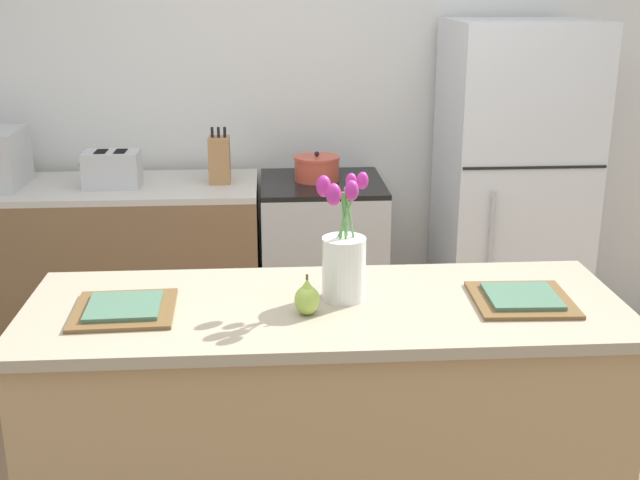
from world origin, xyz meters
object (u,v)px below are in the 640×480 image
at_px(pear_figurine, 307,298).
at_px(plate_setting_right, 522,298).
at_px(knife_block, 219,160).
at_px(refrigerator, 511,193).
at_px(toaster, 112,169).
at_px(cooking_pot, 317,168).
at_px(plate_setting_left, 124,309).
at_px(flower_vase, 343,258).
at_px(stove_range, 322,269).

distance_m(pear_figurine, plate_setting_right, 0.65).
relative_size(pear_figurine, knife_block, 0.45).
bearing_deg(pear_figurine, refrigerator, 56.51).
distance_m(toaster, cooking_pot, 0.98).
xyz_separation_m(plate_setting_right, cooking_pot, (-0.52, 1.65, 0.04)).
bearing_deg(plate_setting_right, plate_setting_left, 180.00).
height_order(pear_figurine, cooking_pot, cooking_pot).
bearing_deg(flower_vase, refrigerator, 57.53).
xyz_separation_m(refrigerator, knife_block, (-1.45, 0.02, 0.19)).
height_order(stove_range, toaster, toaster).
relative_size(flower_vase, pear_figurine, 3.19).
bearing_deg(plate_setting_right, refrigerator, 74.24).
xyz_separation_m(flower_vase, cooking_pot, (0.02, 1.58, -0.08)).
xyz_separation_m(refrigerator, toaster, (-1.95, -0.04, 0.16)).
xyz_separation_m(flower_vase, plate_setting_right, (0.54, -0.06, -0.12)).
distance_m(refrigerator, plate_setting_right, 1.69).
relative_size(pear_figurine, plate_setting_left, 0.41).
bearing_deg(plate_setting_left, knife_block, 83.26).
distance_m(refrigerator, toaster, 1.96).
height_order(plate_setting_left, plate_setting_right, same).
bearing_deg(refrigerator, flower_vase, -122.47).
bearing_deg(plate_setting_left, cooking_pot, 67.93).
bearing_deg(pear_figurine, cooking_pot, 85.47).
height_order(toaster, knife_block, knife_block).
height_order(refrigerator, knife_block, refrigerator).
bearing_deg(stove_range, pear_figurine, -95.42).
relative_size(plate_setting_left, cooking_pot, 1.33).
height_order(refrigerator, plate_setting_right, refrigerator).
bearing_deg(refrigerator, pear_figurine, -123.49).
xyz_separation_m(pear_figurine, knife_block, (-0.34, 1.69, 0.05)).
height_order(refrigerator, cooking_pot, refrigerator).
xyz_separation_m(toaster, cooking_pot, (0.98, 0.07, -0.03)).
xyz_separation_m(flower_vase, knife_block, (-0.45, 1.58, -0.03)).
xyz_separation_m(flower_vase, toaster, (-0.96, 1.52, -0.05)).
xyz_separation_m(stove_range, knife_block, (-0.50, 0.02, 0.57)).
bearing_deg(plate_setting_left, pear_figurine, -5.55).
height_order(plate_setting_left, knife_block, knife_block).
bearing_deg(stove_range, flower_vase, -91.59).
bearing_deg(stove_range, plate_setting_left, -113.09).
height_order(refrigerator, plate_setting_left, refrigerator).
distance_m(plate_setting_left, toaster, 1.61).
bearing_deg(knife_block, plate_setting_right, -58.88).
distance_m(flower_vase, pear_figurine, 0.18).
distance_m(plate_setting_left, cooking_pot, 1.78).
relative_size(plate_setting_right, toaster, 1.08).
relative_size(stove_range, refrigerator, 0.54).
distance_m(plate_setting_left, plate_setting_right, 1.18).
xyz_separation_m(plate_setting_left, plate_setting_right, (1.18, 0.00, 0.00)).
relative_size(stove_range, cooking_pot, 4.03).
bearing_deg(plate_setting_left, stove_range, 66.91).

